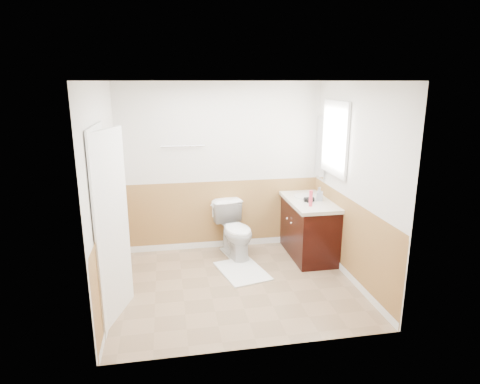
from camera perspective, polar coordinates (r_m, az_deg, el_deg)
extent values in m
plane|color=#8C7051|center=(5.37, -0.59, -12.68)|extent=(3.00, 3.00, 0.00)
plane|color=white|center=(4.75, -0.67, 15.06)|extent=(3.00, 3.00, 0.00)
plane|color=silver|center=(6.17, -2.66, 3.34)|extent=(3.00, 0.00, 3.00)
plane|color=silver|center=(3.70, 2.76, -4.70)|extent=(3.00, 0.00, 3.00)
plane|color=silver|center=(4.90, -18.19, -0.48)|extent=(0.00, 3.00, 3.00)
plane|color=silver|center=(5.37, 15.37, 1.04)|extent=(0.00, 3.00, 3.00)
plane|color=#A07B40|center=(6.35, -2.56, -3.32)|extent=(3.00, 0.00, 3.00)
plane|color=#A07B40|center=(4.02, 2.58, -14.76)|extent=(3.00, 0.00, 3.00)
plane|color=#A07B40|center=(5.14, -17.37, -8.55)|extent=(0.00, 2.60, 2.60)
plane|color=#A07B40|center=(5.58, 14.73, -6.45)|extent=(0.00, 2.60, 2.60)
imported|color=white|center=(6.06, -0.66, -5.28)|extent=(0.61, 0.86, 0.79)
cube|color=white|center=(5.70, 0.31, -10.84)|extent=(0.72, 0.91, 0.02)
cube|color=black|center=(6.16, 9.45, -5.09)|extent=(0.55, 1.10, 0.80)
sphere|color=white|center=(5.93, 7.09, -4.27)|extent=(0.03, 0.03, 0.03)
sphere|color=silver|center=(6.11, 6.54, -3.66)|extent=(0.03, 0.03, 0.03)
cube|color=beige|center=(6.03, 9.53, -1.30)|extent=(0.60, 1.15, 0.05)
cylinder|color=silver|center=(6.15, 9.16, -0.60)|extent=(0.36, 0.36, 0.02)
cylinder|color=silver|center=(6.20, 10.76, 0.02)|extent=(0.02, 0.02, 0.14)
cylinder|color=#E43B52|center=(5.69, 9.73, -0.87)|extent=(0.05, 0.05, 0.22)
imported|color=#8E95A0|center=(5.99, 10.93, -0.27)|extent=(0.11, 0.11, 0.19)
cylinder|color=black|center=(5.91, 9.49, -1.02)|extent=(0.14, 0.07, 0.07)
cylinder|color=black|center=(5.88, 9.31, -1.40)|extent=(0.03, 0.03, 0.07)
cube|color=silver|center=(6.29, 11.09, 6.08)|extent=(0.02, 0.35, 0.90)
cube|color=white|center=(5.79, 12.96, 7.23)|extent=(0.04, 0.80, 1.00)
cube|color=white|center=(5.80, 13.11, 7.23)|extent=(0.01, 0.70, 0.90)
cube|color=white|center=(4.53, -17.42, -4.73)|extent=(0.29, 0.78, 2.04)
cube|color=white|center=(4.54, -18.39, -4.64)|extent=(0.02, 0.92, 2.10)
sphere|color=silver|center=(4.85, -16.21, -4.18)|extent=(0.06, 0.06, 0.06)
cylinder|color=silver|center=(6.01, -7.87, 6.30)|extent=(0.62, 0.02, 0.02)
cylinder|color=silver|center=(6.22, -3.42, -1.79)|extent=(0.14, 0.02, 0.02)
cylinder|color=white|center=(6.22, -3.42, -1.79)|extent=(0.10, 0.11, 0.11)
cube|color=white|center=(6.25, -3.40, -2.76)|extent=(0.10, 0.01, 0.16)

